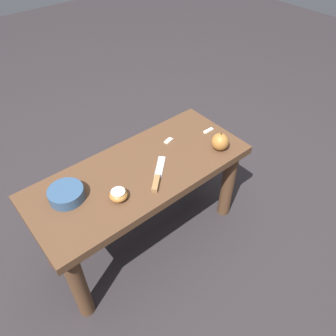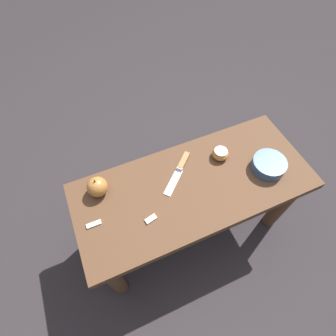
{
  "view_description": "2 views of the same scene",
  "coord_description": "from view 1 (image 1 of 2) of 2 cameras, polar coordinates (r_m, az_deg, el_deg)",
  "views": [
    {
      "loc": [
        0.58,
        0.89,
        1.5
      ],
      "look_at": [
        -0.08,
        0.1,
        0.53
      ],
      "focal_mm": 35.0,
      "sensor_mm": 36.0,
      "label": 1
    },
    {
      "loc": [
        -0.32,
        -0.46,
        1.46
      ],
      "look_at": [
        -0.08,
        0.1,
        0.53
      ],
      "focal_mm": 28.0,
      "sensor_mm": 36.0,
      "label": 2
    }
  ],
  "objects": [
    {
      "name": "apple_slice_near_knife",
      "position": [
        1.69,
        7.05,
        6.48
      ],
      "size": [
        0.06,
        0.02,
        0.01
      ],
      "color": "white",
      "rests_on": "wooden_bench"
    },
    {
      "name": "ground_plane",
      "position": [
        1.84,
        -3.95,
        -11.5
      ],
      "size": [
        8.0,
        8.0,
        0.0
      ],
      "primitive_type": "plane",
      "color": "#2D282B"
    },
    {
      "name": "apple_cut",
      "position": [
        1.34,
        -8.62,
        -4.65
      ],
      "size": [
        0.07,
        0.07,
        0.04
      ],
      "color": "#B27233",
      "rests_on": "wooden_bench"
    },
    {
      "name": "apple_slice_center",
      "position": [
        1.61,
        0.08,
        4.78
      ],
      "size": [
        0.05,
        0.03,
        0.01
      ],
      "color": "white",
      "rests_on": "wooden_bench"
    },
    {
      "name": "bowl",
      "position": [
        1.38,
        -17.3,
        -4.35
      ],
      "size": [
        0.14,
        0.14,
        0.05
      ],
      "color": "#335175",
      "rests_on": "wooden_bench"
    },
    {
      "name": "knife",
      "position": [
        1.41,
        -1.9,
        -1.79
      ],
      "size": [
        0.19,
        0.17,
        0.02
      ],
      "rotation": [
        0.0,
        0.0,
        -2.4
      ],
      "color": "silver",
      "rests_on": "wooden_bench"
    },
    {
      "name": "apple_whole",
      "position": [
        1.56,
        9.06,
        4.55
      ],
      "size": [
        0.08,
        0.08,
        0.09
      ],
      "color": "#B27233",
      "rests_on": "wooden_bench"
    },
    {
      "name": "wooden_bench",
      "position": [
        1.53,
        -4.64,
        -2.98
      ],
      "size": [
        1.02,
        0.44,
        0.49
      ],
      "color": "brown",
      "rests_on": "ground_plane"
    }
  ]
}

